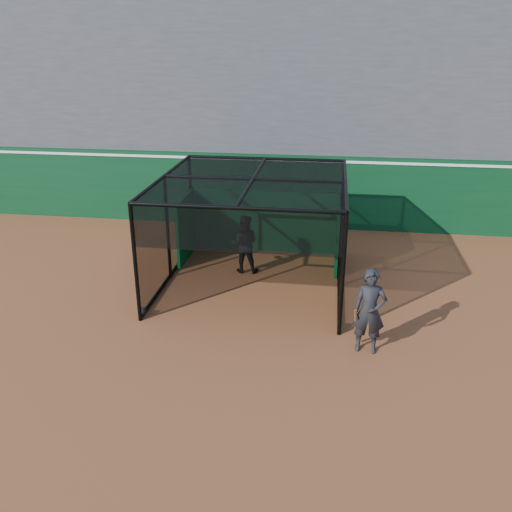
# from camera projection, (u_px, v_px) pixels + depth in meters

# --- Properties ---
(ground) EXTENTS (120.00, 120.00, 0.00)m
(ground) POSITION_uv_depth(u_px,v_px,m) (207.00, 350.00, 11.47)
(ground) COLOR brown
(ground) RESTS_ON ground
(outfield_wall) EXTENTS (50.00, 0.50, 2.50)m
(outfield_wall) POSITION_uv_depth(u_px,v_px,m) (261.00, 188.00, 18.79)
(outfield_wall) COLOR #0A3A1B
(outfield_wall) RESTS_ON ground
(grandstand) EXTENTS (50.00, 7.85, 8.95)m
(grandstand) POSITION_uv_depth(u_px,v_px,m) (274.00, 84.00, 21.05)
(grandstand) COLOR #4C4C4F
(grandstand) RESTS_ON ground
(batting_cage) EXTENTS (4.71, 5.08, 2.84)m
(batting_cage) POSITION_uv_depth(u_px,v_px,m) (253.00, 232.00, 14.16)
(batting_cage) COLOR black
(batting_cage) RESTS_ON ground
(batter) EXTENTS (0.83, 0.66, 1.66)m
(batter) POSITION_uv_depth(u_px,v_px,m) (244.00, 244.00, 15.05)
(batter) COLOR black
(batter) RESTS_ON ground
(on_deck_player) EXTENTS (0.70, 0.49, 1.85)m
(on_deck_player) POSITION_uv_depth(u_px,v_px,m) (369.00, 311.00, 11.13)
(on_deck_player) COLOR black
(on_deck_player) RESTS_ON ground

